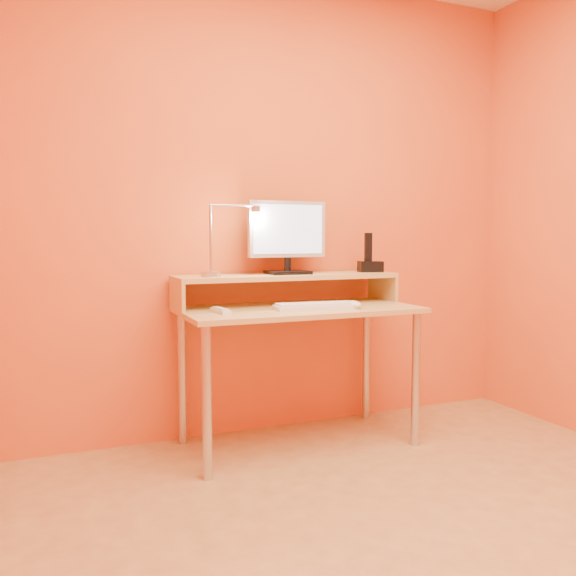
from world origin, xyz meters
name	(u,v)px	position (x,y,z in m)	size (l,w,h in m)	color
floor	(439,561)	(0.00, 0.00, -0.01)	(3.00, 3.00, 0.02)	tan
wall_back	(275,206)	(0.00, 1.50, 1.25)	(3.00, 0.04, 2.50)	orange
desk_leg_fl	(207,403)	(-0.55, 0.93, 0.35)	(0.04, 0.04, 0.69)	#BBBBBE
desk_leg_fr	(416,379)	(0.55, 0.93, 0.35)	(0.04, 0.04, 0.69)	#BBBBBE
desk_leg_bl	(182,378)	(-0.55, 1.43, 0.35)	(0.04, 0.04, 0.69)	#BBBBBE
desk_leg_br	(366,360)	(0.55, 1.43, 0.35)	(0.04, 0.04, 0.69)	#BBBBBE
desk_lower	(298,309)	(0.00, 1.18, 0.71)	(1.20, 0.60, 0.03)	tan
shelf_riser_left	(177,296)	(-0.59, 1.33, 0.79)	(0.02, 0.30, 0.14)	tan
shelf_riser_right	(382,288)	(0.59, 1.33, 0.79)	(0.02, 0.30, 0.14)	tan
desk_shelf	(287,276)	(0.00, 1.33, 0.87)	(1.20, 0.30, 0.03)	tan
monitor_foot	(288,272)	(0.00, 1.33, 0.89)	(0.22, 0.16, 0.02)	black
monitor_neck	(288,264)	(0.00, 1.33, 0.93)	(0.04, 0.04, 0.07)	black
monitor_panel	(287,229)	(0.00, 1.34, 1.12)	(0.44, 0.04, 0.30)	#BCBCBD
monitor_back	(285,229)	(0.00, 1.36, 1.12)	(0.39, 0.01, 0.25)	black
monitor_screen	(288,229)	(0.00, 1.32, 1.12)	(0.40, 0.00, 0.26)	#B4C6EF
lamp_base	(211,274)	(-0.42, 1.30, 0.89)	(0.10, 0.10, 0.03)	#BBBBBE
lamp_post	(211,238)	(-0.42, 1.30, 1.07)	(0.01, 0.01, 0.33)	#BBBBBE
lamp_arm	(233,205)	(-0.30, 1.30, 1.24)	(0.01, 0.01, 0.24)	#BBBBBE
lamp_head	(256,209)	(-0.18, 1.30, 1.22)	(0.04, 0.04, 0.03)	#BBBBBE
lamp_bulb	(256,212)	(-0.18, 1.30, 1.20)	(0.03, 0.03, 0.00)	#FFEAC6
phone_dock	(370,267)	(0.51, 1.33, 0.91)	(0.13, 0.10, 0.06)	black
phone_handset	(368,247)	(0.49, 1.33, 1.02)	(0.04, 0.03, 0.16)	black
phone_led	(382,267)	(0.55, 1.28, 0.91)	(0.01, 0.00, 0.04)	#2137F0
keyboard	(316,307)	(0.04, 1.07, 0.73)	(0.41, 0.13, 0.02)	silver
mouse	(353,304)	(0.24, 1.03, 0.74)	(0.07, 0.12, 0.04)	white
remote_control	(220,311)	(-0.43, 1.12, 0.73)	(0.04, 0.16, 0.02)	silver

